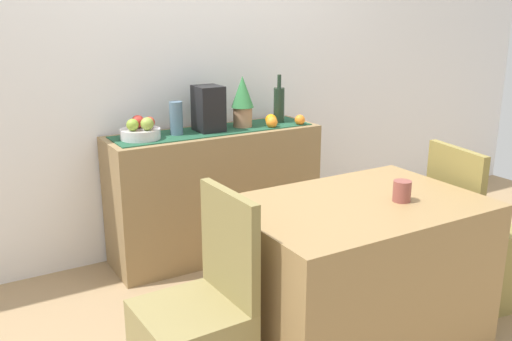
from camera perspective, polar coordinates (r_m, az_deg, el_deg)
ground_plane at (r=3.11m, az=2.83°, el=-14.61°), size 6.40×6.40×0.02m
room_wall_rear at (r=3.72m, az=-7.14°, el=12.50°), size 6.40×0.06×2.70m
sideboard_console at (r=3.69m, az=-4.10°, el=-2.28°), size 1.37×0.42×0.83m
table_runner at (r=3.58m, az=-4.24°, el=4.06°), size 1.29×0.32×0.01m
fruit_bowl at (r=3.39m, az=-11.60°, el=3.65°), size 0.24×0.24×0.06m
apple_left at (r=3.40m, az=-11.85°, el=4.85°), size 0.08×0.08×0.08m
apple_front at (r=3.40m, az=-10.72°, el=4.81°), size 0.07×0.07×0.07m
apple_center at (r=3.33m, az=-12.37°, el=4.52°), size 0.07×0.07×0.07m
apple_upper at (r=3.33m, az=-10.93°, el=4.65°), size 0.08×0.08×0.08m
wine_bottle at (r=3.80m, az=2.34°, el=6.67°), size 0.07×0.07×0.32m
coffee_maker at (r=3.54m, az=-4.83°, el=6.22°), size 0.16×0.18×0.29m
ceramic_vase at (r=3.46m, az=-8.06°, el=5.21°), size 0.08×0.08×0.21m
potted_plant at (r=3.64m, az=-1.37°, el=7.13°), size 0.14×0.14×0.33m
orange_loose_near_bowl at (r=3.76m, az=4.45°, el=5.12°), size 0.07×0.07×0.07m
orange_loose_mid at (r=3.65m, az=1.60°, el=4.89°), size 0.08×0.08×0.08m
orange_loose_end at (r=3.73m, az=1.52°, el=5.14°), size 0.08×0.08×0.08m
dining_table at (r=2.73m, az=9.98°, el=-10.48°), size 1.12×0.76×0.74m
coffee_cup at (r=2.62m, az=14.52°, el=-2.02°), size 0.08×0.08×0.10m
chair_by_corner at (r=3.32m, az=20.87°, el=-8.27°), size 0.46×0.46×0.90m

